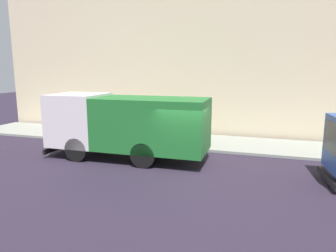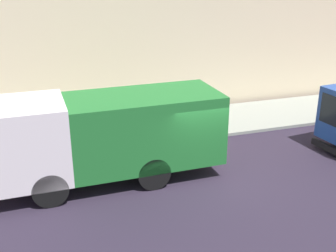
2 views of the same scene
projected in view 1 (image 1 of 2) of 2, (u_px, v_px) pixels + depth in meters
ground at (189, 170)px, 12.54m from camera, size 80.00×80.00×0.00m
sidewalk at (210, 142)px, 17.02m from camera, size 3.60×30.00×0.13m
building_facade at (219, 36)px, 18.10m from camera, size 0.50×30.00×11.88m
large_utility_truck at (126, 123)px, 13.95m from camera, size 2.50×7.41×2.91m
pedestrian_walking at (167, 128)px, 16.50m from camera, size 0.44×0.44×1.57m
street_sign_post at (144, 119)px, 16.37m from camera, size 0.44×0.08×2.24m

